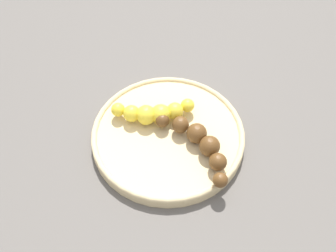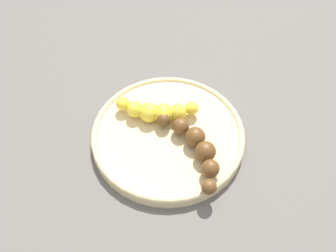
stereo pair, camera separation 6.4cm
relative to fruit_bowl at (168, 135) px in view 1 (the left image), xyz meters
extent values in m
plane|color=#56514C|center=(0.00, 0.00, -0.01)|extent=(2.40, 2.40, 0.00)
cylinder|color=#D1B784|center=(0.00, 0.00, 0.00)|extent=(0.26, 0.26, 0.02)
torus|color=#D1B784|center=(0.00, 0.00, 0.01)|extent=(0.26, 0.26, 0.01)
sphere|color=yellow|center=(0.05, 0.08, 0.02)|extent=(0.02, 0.02, 0.02)
sphere|color=yellow|center=(0.04, 0.06, 0.02)|extent=(0.03, 0.03, 0.03)
sphere|color=yellow|center=(0.03, 0.03, 0.02)|extent=(0.03, 0.03, 0.03)
sphere|color=yellow|center=(0.03, 0.01, 0.02)|extent=(0.03, 0.03, 0.03)
sphere|color=yellow|center=(0.03, -0.02, 0.02)|extent=(0.03, 0.03, 0.03)
sphere|color=yellow|center=(0.04, -0.04, 0.02)|extent=(0.02, 0.02, 0.02)
sphere|color=#593819|center=(-0.11, -0.06, 0.02)|extent=(0.02, 0.02, 0.02)
sphere|color=#593819|center=(-0.08, -0.06, 0.02)|extent=(0.03, 0.03, 0.03)
sphere|color=#593819|center=(-0.05, -0.06, 0.02)|extent=(0.03, 0.03, 0.03)
sphere|color=#593819|center=(-0.02, -0.04, 0.02)|extent=(0.03, 0.03, 0.03)
sphere|color=#593819|center=(0.00, -0.02, 0.02)|extent=(0.03, 0.03, 0.03)
sphere|color=#593819|center=(0.01, 0.01, 0.02)|extent=(0.02, 0.02, 0.02)
camera|label=1|loc=(-0.38, 0.07, 0.54)|focal=41.04mm
camera|label=2|loc=(-0.39, 0.01, 0.54)|focal=41.04mm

